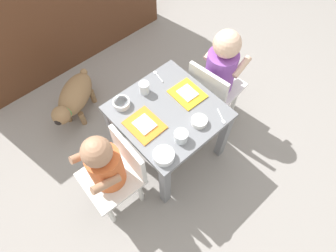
% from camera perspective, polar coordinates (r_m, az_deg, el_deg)
% --- Properties ---
extents(ground_plane, '(7.00, 7.00, 0.00)m').
position_cam_1_polar(ground_plane, '(1.92, 0.00, -4.55)').
color(ground_plane, gray).
extents(kitchen_cabinet_back, '(1.60, 0.32, 0.92)m').
position_cam_1_polar(kitchen_cabinet_back, '(2.31, -21.90, 21.58)').
color(kitchen_cabinet_back, '#56331E').
rests_on(kitchen_cabinet_back, ground).
extents(dining_table, '(0.52, 0.53, 0.44)m').
position_cam_1_polar(dining_table, '(1.61, 0.00, 1.36)').
color(dining_table, slate).
rests_on(dining_table, ground).
extents(seated_child_left, '(0.29, 0.29, 0.66)m').
position_cam_1_polar(seated_child_left, '(1.44, -11.75, -7.74)').
color(seated_child_left, silver).
rests_on(seated_child_left, ground).
extents(seated_child_right, '(0.31, 0.31, 0.70)m').
position_cam_1_polar(seated_child_right, '(1.75, 10.19, 10.88)').
color(seated_child_right, silver).
rests_on(seated_child_right, ground).
extents(dog, '(0.42, 0.35, 0.28)m').
position_cam_1_polar(dog, '(2.01, -17.97, 5.37)').
color(dog, olive).
rests_on(dog, ground).
extents(food_tray_left, '(0.16, 0.19, 0.02)m').
position_cam_1_polar(food_tray_left, '(1.49, -4.63, 0.21)').
color(food_tray_left, orange).
rests_on(food_tray_left, dining_table).
extents(food_tray_right, '(0.16, 0.18, 0.02)m').
position_cam_1_polar(food_tray_right, '(1.60, 3.83, 6.35)').
color(food_tray_right, gold).
rests_on(food_tray_right, dining_table).
extents(water_cup_left, '(0.06, 0.06, 0.07)m').
position_cam_1_polar(water_cup_left, '(1.60, -4.67, 7.37)').
color(water_cup_left, white).
rests_on(water_cup_left, dining_table).
extents(water_cup_right, '(0.07, 0.07, 0.06)m').
position_cam_1_polar(water_cup_right, '(1.43, 2.56, -2.09)').
color(water_cup_right, white).
rests_on(water_cup_right, dining_table).
extents(veggie_bowl_far, '(0.08, 0.08, 0.03)m').
position_cam_1_polar(veggie_bowl_far, '(1.49, 6.14, 0.95)').
color(veggie_bowl_far, white).
rests_on(veggie_bowl_far, dining_table).
extents(veggie_bowl_near, '(0.09, 0.09, 0.03)m').
position_cam_1_polar(veggie_bowl_near, '(1.56, -9.13, 4.49)').
color(veggie_bowl_near, white).
rests_on(veggie_bowl_near, dining_table).
extents(cereal_bowl_left_side, '(0.10, 0.10, 0.04)m').
position_cam_1_polar(cereal_bowl_left_side, '(1.38, -0.85, -5.83)').
color(cereal_bowl_left_side, white).
rests_on(cereal_bowl_left_side, dining_table).
extents(spoon_by_left_tray, '(0.05, 0.10, 0.01)m').
position_cam_1_polar(spoon_by_left_tray, '(1.53, 10.52, 1.59)').
color(spoon_by_left_tray, silver).
rests_on(spoon_by_left_tray, dining_table).
extents(spoon_by_right_tray, '(0.03, 0.10, 0.01)m').
position_cam_1_polar(spoon_by_right_tray, '(1.69, -2.08, 9.91)').
color(spoon_by_right_tray, silver).
rests_on(spoon_by_right_tray, dining_table).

